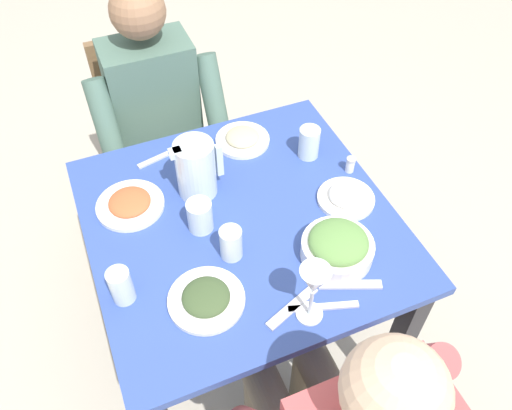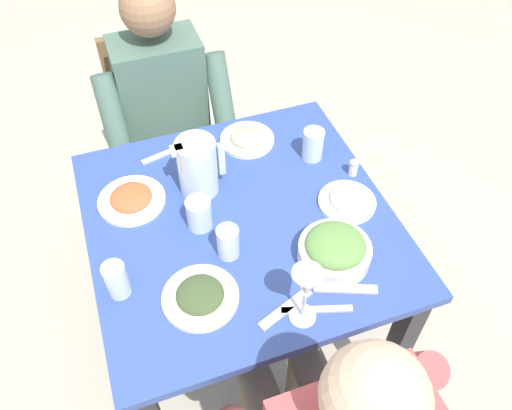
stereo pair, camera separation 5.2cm
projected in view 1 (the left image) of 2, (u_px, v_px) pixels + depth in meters
ground_plane at (245, 335)px, 2.09m from camera, size 8.00×8.00×0.00m
dining_table at (242, 244)px, 1.64m from camera, size 0.89×0.89×0.73m
chair_far at (154, 126)px, 2.21m from camera, size 0.40×0.40×0.86m
diner_far at (162, 128)px, 1.98m from camera, size 0.48×0.53×1.15m
water_pitcher at (196, 169)px, 1.55m from camera, size 0.16×0.12×0.19m
salad_bowl at (338, 246)px, 1.42m from camera, size 0.20×0.20×0.09m
plate_rice_curry at (130, 204)px, 1.57m from camera, size 0.21×0.21×0.04m
plate_dolmas at (206, 298)px, 1.35m from camera, size 0.20×0.20×0.04m
plate_yoghurt at (346, 196)px, 1.58m from camera, size 0.18×0.18×0.05m
plate_beans at (243, 138)px, 1.76m from camera, size 0.18×0.18×0.04m
water_glass_near_right at (200, 216)px, 1.49m from camera, size 0.07×0.07×0.10m
water_glass_near_left at (309, 143)px, 1.69m from camera, size 0.07×0.07×0.11m
water_glass_far_left at (231, 243)px, 1.42m from camera, size 0.06×0.06×0.10m
water_glass_far_right at (121, 286)px, 1.32m from camera, size 0.06×0.06×0.11m
wine_glass at (314, 284)px, 1.23m from camera, size 0.08×0.08×0.20m
salt_shaker at (350, 165)px, 1.66m from camera, size 0.03×0.03×0.05m
fork_near at (292, 307)px, 1.34m from camera, size 0.17×0.09×0.01m
knife_near at (163, 156)px, 1.72m from camera, size 0.18×0.06×0.01m
fork_far at (350, 285)px, 1.39m from camera, size 0.17×0.09×0.01m
knife_far at (323, 307)px, 1.34m from camera, size 0.18×0.07×0.01m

